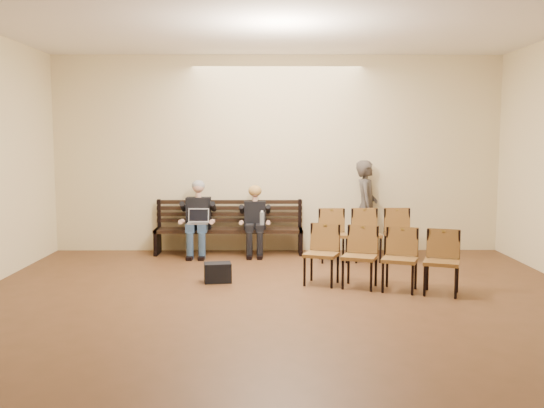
{
  "coord_description": "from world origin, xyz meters",
  "views": [
    {
      "loc": [
        -0.16,
        -5.9,
        1.99
      ],
      "look_at": [
        -0.1,
        4.05,
        0.95
      ],
      "focal_mm": 40.0,
      "sensor_mm": 36.0,
      "label": 1
    }
  ],
  "objects_px": {
    "bench": "(229,241)",
    "bag": "(218,273)",
    "seated_man": "(198,219)",
    "seated_woman": "(255,225)",
    "chair_row_back": "(380,258)",
    "passerby": "(366,200)",
    "chair_row_front": "(367,235)",
    "laptop": "(198,224)",
    "water_bottle": "(262,224)"
  },
  "relations": [
    {
      "from": "bench",
      "to": "bag",
      "type": "xyz_separation_m",
      "value": [
        -0.02,
        -2.15,
        -0.09
      ]
    },
    {
      "from": "seated_man",
      "to": "seated_woman",
      "type": "height_order",
      "value": "seated_man"
    },
    {
      "from": "seated_woman",
      "to": "chair_row_back",
      "type": "relative_size",
      "value": 0.52
    },
    {
      "from": "passerby",
      "to": "chair_row_back",
      "type": "distance_m",
      "value": 2.74
    },
    {
      "from": "chair_row_front",
      "to": "laptop",
      "type": "bearing_deg",
      "value": 171.43
    },
    {
      "from": "bench",
      "to": "seated_man",
      "type": "distance_m",
      "value": 0.68
    },
    {
      "from": "seated_woman",
      "to": "water_bottle",
      "type": "relative_size",
      "value": 4.27
    },
    {
      "from": "seated_woman",
      "to": "bench",
      "type": "bearing_deg",
      "value": 165.44
    },
    {
      "from": "bench",
      "to": "seated_man",
      "type": "bearing_deg",
      "value": -167.19
    },
    {
      "from": "bag",
      "to": "chair_row_back",
      "type": "bearing_deg",
      "value": -10.88
    },
    {
      "from": "laptop",
      "to": "chair_row_back",
      "type": "xyz_separation_m",
      "value": [
        2.69,
        -2.24,
        -0.16
      ]
    },
    {
      "from": "water_bottle",
      "to": "seated_man",
      "type": "bearing_deg",
      "value": 167.64
    },
    {
      "from": "bench",
      "to": "laptop",
      "type": "distance_m",
      "value": 0.7
    },
    {
      "from": "water_bottle",
      "to": "passerby",
      "type": "distance_m",
      "value": 1.94
    },
    {
      "from": "seated_man",
      "to": "chair_row_back",
      "type": "xyz_separation_m",
      "value": [
        2.71,
        -2.45,
        -0.21
      ]
    },
    {
      "from": "bench",
      "to": "laptop",
      "type": "xyz_separation_m",
      "value": [
        -0.51,
        -0.33,
        0.35
      ]
    },
    {
      "from": "passerby",
      "to": "seated_man",
      "type": "bearing_deg",
      "value": 104.37
    },
    {
      "from": "water_bottle",
      "to": "passerby",
      "type": "relative_size",
      "value": 0.13
    },
    {
      "from": "seated_woman",
      "to": "water_bottle",
      "type": "distance_m",
      "value": 0.28
    },
    {
      "from": "seated_man",
      "to": "chair_row_front",
      "type": "bearing_deg",
      "value": -10.54
    },
    {
      "from": "seated_woman",
      "to": "bag",
      "type": "height_order",
      "value": "seated_woman"
    },
    {
      "from": "laptop",
      "to": "water_bottle",
      "type": "relative_size",
      "value": 1.41
    },
    {
      "from": "seated_woman",
      "to": "bag",
      "type": "distance_m",
      "value": 2.12
    },
    {
      "from": "chair_row_front",
      "to": "chair_row_back",
      "type": "bearing_deg",
      "value": -96.19
    },
    {
      "from": "bench",
      "to": "passerby",
      "type": "bearing_deg",
      "value": 2.35
    },
    {
      "from": "seated_woman",
      "to": "chair_row_back",
      "type": "height_order",
      "value": "seated_woman"
    },
    {
      "from": "seated_man",
      "to": "bag",
      "type": "xyz_separation_m",
      "value": [
        0.51,
        -2.03,
        -0.49
      ]
    },
    {
      "from": "passerby",
      "to": "bench",
      "type": "bearing_deg",
      "value": 102.48
    },
    {
      "from": "bench",
      "to": "bag",
      "type": "distance_m",
      "value": 2.15
    },
    {
      "from": "water_bottle",
      "to": "bag",
      "type": "distance_m",
      "value": 1.94
    },
    {
      "from": "seated_man",
      "to": "passerby",
      "type": "xyz_separation_m",
      "value": [
        2.96,
        0.22,
        0.32
      ]
    },
    {
      "from": "seated_woman",
      "to": "laptop",
      "type": "distance_m",
      "value": 0.99
    },
    {
      "from": "bench",
      "to": "chair_row_back",
      "type": "distance_m",
      "value": 3.38
    },
    {
      "from": "seated_man",
      "to": "laptop",
      "type": "height_order",
      "value": "seated_man"
    },
    {
      "from": "seated_man",
      "to": "bench",
      "type": "bearing_deg",
      "value": 12.81
    },
    {
      "from": "laptop",
      "to": "water_bottle",
      "type": "height_order",
      "value": "laptop"
    },
    {
      "from": "seated_man",
      "to": "chair_row_front",
      "type": "xyz_separation_m",
      "value": [
        2.85,
        -0.53,
        -0.2
      ]
    },
    {
      "from": "seated_man",
      "to": "seated_woman",
      "type": "bearing_deg",
      "value": 0.0
    },
    {
      "from": "seated_woman",
      "to": "bag",
      "type": "bearing_deg",
      "value": -103.37
    },
    {
      "from": "passerby",
      "to": "laptop",
      "type": "bearing_deg",
      "value": 108.45
    },
    {
      "from": "bench",
      "to": "seated_man",
      "type": "height_order",
      "value": "seated_man"
    },
    {
      "from": "bench",
      "to": "chair_row_back",
      "type": "relative_size",
      "value": 1.27
    },
    {
      "from": "seated_woman",
      "to": "bag",
      "type": "xyz_separation_m",
      "value": [
        -0.48,
        -2.03,
        -0.4
      ]
    },
    {
      "from": "seated_man",
      "to": "chair_row_back",
      "type": "relative_size",
      "value": 0.62
    },
    {
      "from": "seated_woman",
      "to": "chair_row_back",
      "type": "distance_m",
      "value": 3.0
    },
    {
      "from": "water_bottle",
      "to": "chair_row_front",
      "type": "height_order",
      "value": "chair_row_front"
    },
    {
      "from": "water_bottle",
      "to": "bench",
      "type": "bearing_deg",
      "value": 148.23
    },
    {
      "from": "seated_woman",
      "to": "chair_row_front",
      "type": "distance_m",
      "value": 1.94
    },
    {
      "from": "laptop",
      "to": "passerby",
      "type": "distance_m",
      "value": 3.0
    },
    {
      "from": "bag",
      "to": "passerby",
      "type": "xyz_separation_m",
      "value": [
        2.45,
        2.25,
        0.81
      ]
    }
  ]
}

